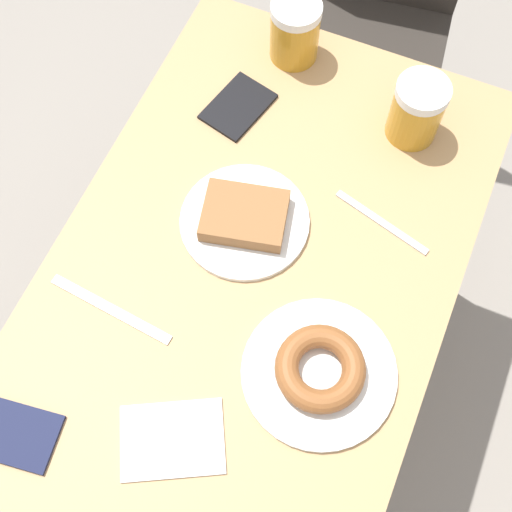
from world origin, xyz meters
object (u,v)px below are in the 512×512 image
at_px(beer_mug_left, 417,110).
at_px(passport_far_edge, 15,434).
at_px(plate_with_cake, 245,218).
at_px(plate_with_donut, 320,370).
at_px(passport_near_edge, 238,106).
at_px(fork, 382,222).
at_px(beer_mug_center, 295,31).
at_px(knife, 111,309).
at_px(napkin_folded, 173,440).

distance_m(beer_mug_left, passport_far_edge, 0.83).
bearing_deg(passport_far_edge, plate_with_cake, 69.34).
height_order(plate_with_donut, beer_mug_left, beer_mug_left).
height_order(plate_with_cake, beer_mug_left, beer_mug_left).
xyz_separation_m(plate_with_donut, beer_mug_left, (-0.01, 0.48, 0.04)).
xyz_separation_m(passport_near_edge, passport_far_edge, (-0.07, -0.66, 0.00)).
relative_size(beer_mug_left, passport_far_edge, 0.90).
bearing_deg(passport_near_edge, fork, -20.87).
bearing_deg(plate_with_donut, beer_mug_left, 91.12).
relative_size(plate_with_donut, fork, 1.34).
xyz_separation_m(beer_mug_center, knife, (-0.08, -0.59, -0.06)).
distance_m(plate_with_donut, napkin_folded, 0.24).
relative_size(napkin_folded, fork, 1.04).
relative_size(napkin_folded, knife, 0.84).
relative_size(plate_with_donut, passport_near_edge, 1.66).
xyz_separation_m(plate_with_cake, beer_mug_left, (0.20, 0.28, 0.05)).
relative_size(plate_with_donut, knife, 1.08).
height_order(plate_with_donut, knife, plate_with_donut).
height_order(beer_mug_center, knife, beer_mug_center).
xyz_separation_m(plate_with_cake, passport_far_edge, (-0.17, -0.45, -0.01)).
bearing_deg(plate_with_cake, knife, -120.62).
bearing_deg(knife, passport_far_edge, -99.39).
height_order(plate_with_donut, beer_mug_center, beer_mug_center).
bearing_deg(beer_mug_center, plate_with_donut, -64.53).
height_order(beer_mug_center, passport_near_edge, beer_mug_center).
distance_m(napkin_folded, passport_far_edge, 0.23).
bearing_deg(beer_mug_center, knife, -97.27).
height_order(plate_with_cake, napkin_folded, plate_with_cake).
distance_m(beer_mug_center, passport_near_edge, 0.17).
height_order(beer_mug_center, passport_far_edge, beer_mug_center).
xyz_separation_m(plate_with_donut, passport_near_edge, (-0.31, 0.40, -0.01)).
bearing_deg(passport_near_edge, plate_with_cake, -63.58).
relative_size(knife, passport_far_edge, 1.61).
bearing_deg(passport_far_edge, beer_mug_center, 82.13).
height_order(plate_with_cake, passport_near_edge, plate_with_cake).
bearing_deg(plate_with_donut, fork, 89.20).
height_order(napkin_folded, passport_near_edge, passport_near_edge).
relative_size(plate_with_cake, beer_mug_center, 1.76).
xyz_separation_m(beer_mug_center, fork, (0.27, -0.27, -0.06)).
relative_size(fork, knife, 0.81).
distance_m(plate_with_cake, napkin_folded, 0.37).
bearing_deg(plate_with_donut, napkin_folded, -132.35).
bearing_deg(plate_with_cake, plate_with_donut, -42.97).
distance_m(plate_with_donut, beer_mug_left, 0.48).
bearing_deg(plate_with_donut, plate_with_cake, 137.03).
height_order(knife, passport_near_edge, passport_near_edge).
bearing_deg(beer_mug_center, passport_near_edge, -106.71).
xyz_separation_m(knife, passport_near_edge, (0.03, 0.44, 0.00)).
xyz_separation_m(napkin_folded, knife, (-0.18, 0.14, -0.00)).
height_order(beer_mug_left, passport_near_edge, beer_mug_left).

